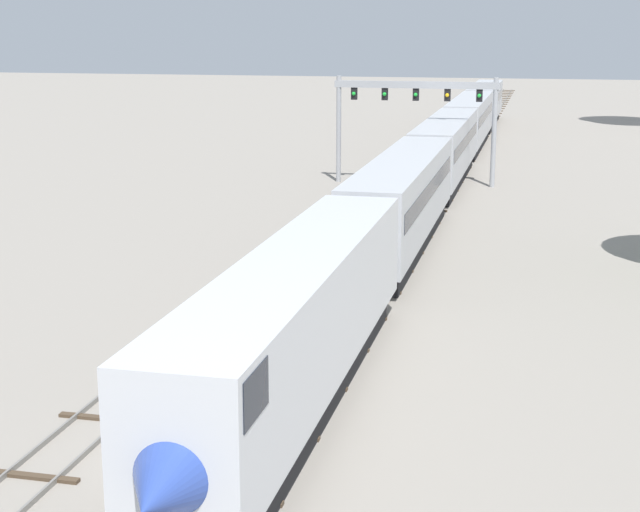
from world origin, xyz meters
TOP-DOWN VIEW (x-y plane):
  - ground_plane at (0.00, 0.00)m, footprint 400.00×400.00m
  - track_main at (2.00, 60.00)m, footprint 2.60×200.00m
  - track_near at (-3.50, 40.00)m, footprint 2.60×160.00m
  - passenger_train at (2.00, 49.61)m, footprint 3.04×111.70m
  - signal_gantry at (-0.25, 48.52)m, footprint 12.10×0.49m

SIDE VIEW (x-z plane):
  - ground_plane at x=0.00m, z-range 0.00..0.00m
  - track_main at x=2.00m, z-range -0.01..0.15m
  - track_near at x=-3.50m, z-range -0.01..0.15m
  - passenger_train at x=2.00m, z-range 0.21..5.01m
  - signal_gantry at x=-0.25m, z-range 1.87..9.79m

